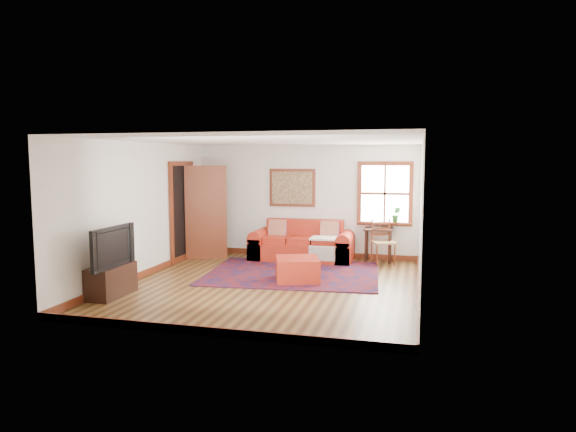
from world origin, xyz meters
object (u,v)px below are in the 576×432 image
(ladder_back_chair, at_px, (382,240))
(red_ottoman, at_px, (297,270))
(red_leather_sofa, at_px, (302,247))
(media_cabinet, at_px, (111,281))
(side_table, at_px, (378,234))

(ladder_back_chair, bearing_deg, red_ottoman, -124.93)
(red_leather_sofa, xyz_separation_m, media_cabinet, (-2.31, -3.68, -0.04))
(media_cabinet, bearing_deg, red_ottoman, 32.60)
(media_cabinet, bearing_deg, ladder_back_chair, 42.26)
(red_ottoman, distance_m, media_cabinet, 3.16)
(red_leather_sofa, xyz_separation_m, ladder_back_chair, (1.72, -0.02, 0.22))
(red_ottoman, bearing_deg, red_leather_sofa, 82.24)
(media_cabinet, bearing_deg, red_leather_sofa, 57.87)
(red_leather_sofa, relative_size, ladder_back_chair, 2.35)
(media_cabinet, bearing_deg, side_table, 44.59)
(red_leather_sofa, distance_m, side_table, 1.66)
(ladder_back_chair, bearing_deg, media_cabinet, -137.74)
(red_leather_sofa, distance_m, ladder_back_chair, 1.73)
(side_table, bearing_deg, ladder_back_chair, -64.38)
(red_ottoman, height_order, side_table, side_table)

